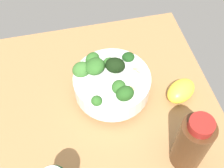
% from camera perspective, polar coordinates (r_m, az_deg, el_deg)
% --- Properties ---
extents(ground_plane, '(0.57, 0.57, 0.04)m').
position_cam_1_polar(ground_plane, '(0.74, -2.15, -4.89)').
color(ground_plane, '#996D42').
extents(bowl_of_broccoli, '(0.18, 0.18, 0.11)m').
position_cam_1_polar(bowl_of_broccoli, '(0.70, -0.26, 0.43)').
color(bowl_of_broccoli, white).
rests_on(bowl_of_broccoli, ground_plane).
extents(lemon_wedge, '(0.10, 0.09, 0.05)m').
position_cam_1_polar(lemon_wedge, '(0.73, 13.17, -1.30)').
color(lemon_wedge, yellow).
rests_on(lemon_wedge, ground_plane).
extents(bottle_short, '(0.07, 0.07, 0.16)m').
position_cam_1_polar(bottle_short, '(0.61, 15.22, -10.96)').
color(bottle_short, '#472814').
rests_on(bottle_short, ground_plane).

